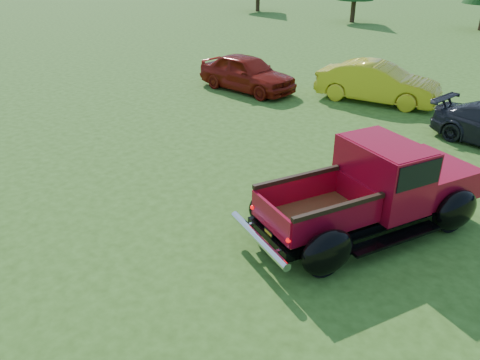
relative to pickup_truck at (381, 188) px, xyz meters
The scene contains 4 objects.
ground 2.86m from the pickup_truck, 138.88° to the right, with size 120.00×120.00×0.00m, color #2F4C15.
pickup_truck is the anchor object (origin of this frame).
show_car_red 10.77m from the pickup_truck, 142.51° to the left, with size 1.72×4.27×1.45m, color maroon.
show_car_yellow 9.15m from the pickup_truck, 113.97° to the left, with size 1.57×4.50×1.48m, color gold.
Camera 1 is at (5.09, -6.69, 5.32)m, focal length 35.00 mm.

